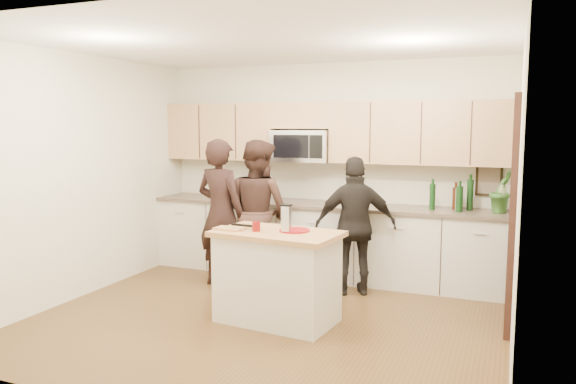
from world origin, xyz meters
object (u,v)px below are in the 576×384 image
at_px(woman_left, 221,213).
at_px(woman_right, 356,226).
at_px(island, 277,276).
at_px(toaster, 234,191).
at_px(woman_center, 258,212).

relative_size(woman_left, woman_right, 1.12).
height_order(island, woman_right, woman_right).
bearing_deg(toaster, woman_left, -73.22).
bearing_deg(woman_right, island, 45.91).
distance_m(toaster, woman_left, 0.86).
height_order(island, toaster, toaster).
distance_m(woman_center, woman_right, 1.22).
relative_size(woman_left, woman_center, 1.01).
xyz_separation_m(island, toaster, (-1.35, 1.70, 0.58)).
bearing_deg(woman_left, island, 150.33).
height_order(woman_left, woman_center, woman_left).
xyz_separation_m(toaster, woman_right, (1.82, -0.54, -0.25)).
height_order(island, woman_left, woman_left).
distance_m(woman_left, woman_center, 0.45).
relative_size(island, woman_left, 0.72).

